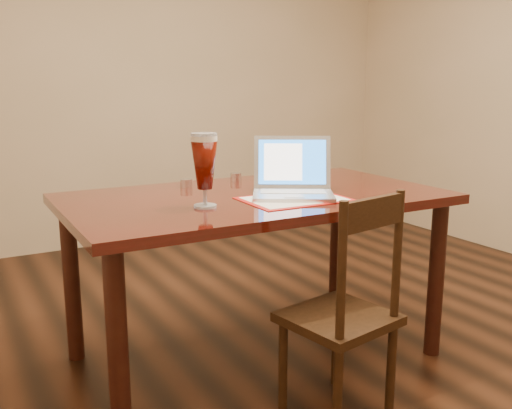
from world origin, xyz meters
TOP-DOWN VIEW (x-y plane):
  - ground at (0.00, 0.00)m, footprint 5.00×5.00m
  - dining_table at (-0.37, 0.14)m, footprint 1.75×1.00m
  - dining_chair at (-0.31, -0.47)m, footprint 0.45×0.44m

SIDE VIEW (x-z plane):
  - ground at x=0.00m, z-range 0.00..0.00m
  - dining_chair at x=-0.31m, z-range -0.03..0.90m
  - dining_table at x=-0.37m, z-range 0.17..1.29m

